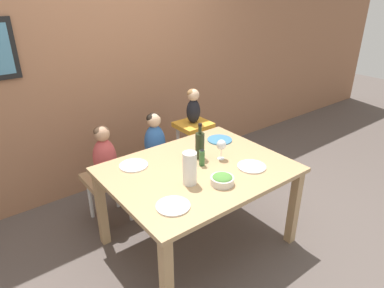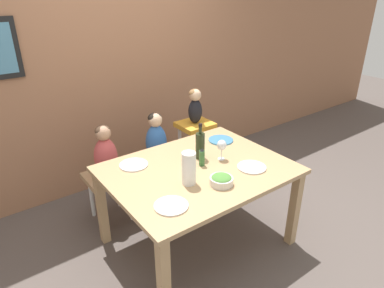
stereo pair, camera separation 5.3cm
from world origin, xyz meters
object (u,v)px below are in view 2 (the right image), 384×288
at_px(person_child_center, 156,137).
at_px(paper_towel_roll, 189,168).
at_px(dinner_plate_back_right, 221,140).
at_px(dinner_plate_front_right, 252,167).
at_px(dinner_plate_back_left, 134,165).
at_px(person_child_left, 105,152).
at_px(wine_glass_near, 222,146).
at_px(chair_right_highchair, 195,138).
at_px(chair_far_left, 109,182).
at_px(salad_bowl_large, 221,180).
at_px(person_baby_right, 195,105).
at_px(wine_bottle, 200,145).
at_px(dinner_plate_front_left, 171,206).
at_px(chair_far_center, 157,166).

xyz_separation_m(person_child_center, paper_towel_roll, (-0.26, -0.90, 0.15)).
distance_m(dinner_plate_back_right, dinner_plate_front_right, 0.56).
distance_m(dinner_plate_back_left, dinner_plate_front_right, 0.95).
distance_m(person_child_left, dinner_plate_front_right, 1.29).
distance_m(wine_glass_near, dinner_plate_front_right, 0.30).
xyz_separation_m(wine_glass_near, dinner_plate_front_right, (0.10, -0.26, -0.12)).
bearing_deg(chair_right_highchair, person_child_center, 179.92).
bearing_deg(paper_towel_roll, wine_glass_near, 18.58).
height_order(chair_far_left, salad_bowl_large, salad_bowl_large).
distance_m(person_baby_right, wine_bottle, 0.77).
xyz_separation_m(chair_right_highchair, wine_glass_near, (-0.30, -0.76, 0.29)).
bearing_deg(dinner_plate_back_left, dinner_plate_front_left, -95.74).
bearing_deg(wine_glass_near, chair_right_highchair, 68.53).
bearing_deg(person_child_left, person_baby_right, 0.02).
relative_size(chair_right_highchair, person_child_left, 1.56).
bearing_deg(dinner_plate_front_right, person_child_left, 128.21).
relative_size(person_child_center, dinner_plate_front_left, 2.10).
bearing_deg(person_child_left, chair_far_left, -90.00).
height_order(person_child_left, dinner_plate_front_left, person_child_left).
xyz_separation_m(person_child_left, person_baby_right, (1.00, 0.00, 0.23)).
bearing_deg(chair_far_left, paper_towel_roll, -73.81).
bearing_deg(dinner_plate_front_right, dinner_plate_back_left, 141.08).
height_order(salad_bowl_large, dinner_plate_front_left, salad_bowl_large).
xyz_separation_m(chair_far_center, wine_glass_near, (0.18, -0.76, 0.47)).
height_order(person_child_left, dinner_plate_back_left, person_child_left).
xyz_separation_m(person_baby_right, dinner_plate_front_left, (-1.00, -1.07, -0.20)).
height_order(dinner_plate_back_right, dinner_plate_front_right, same).
relative_size(chair_far_left, chair_far_center, 1.00).
xyz_separation_m(person_child_left, salad_bowl_large, (0.44, -1.06, 0.06)).
bearing_deg(chair_right_highchair, wine_bottle, -123.90).
height_order(salad_bowl_large, dinner_plate_back_left, salad_bowl_large).
distance_m(wine_glass_near, dinner_plate_back_right, 0.39).
bearing_deg(person_child_left, dinner_plate_front_left, -90.07).
distance_m(wine_bottle, dinner_plate_front_left, 0.73).
xyz_separation_m(chair_far_center, chair_right_highchair, (0.48, 0.00, 0.18)).
xyz_separation_m(person_child_center, dinner_plate_back_left, (-0.46, -0.42, 0.03)).
relative_size(person_child_left, paper_towel_roll, 1.93).
bearing_deg(wine_glass_near, dinner_plate_back_right, 49.57).
bearing_deg(person_baby_right, person_child_center, -179.96).
distance_m(paper_towel_roll, dinner_plate_back_left, 0.54).
bearing_deg(chair_right_highchair, person_child_left, 179.96).
xyz_separation_m(dinner_plate_front_left, dinner_plate_back_right, (0.94, 0.59, 0.00)).
xyz_separation_m(wine_bottle, paper_towel_roll, (-0.31, -0.27, 0.01)).
bearing_deg(dinner_plate_front_right, person_baby_right, 78.78).
xyz_separation_m(dinner_plate_front_left, dinner_plate_back_left, (0.06, 0.65, 0.00)).
relative_size(person_baby_right, paper_towel_roll, 1.44).
relative_size(chair_far_left, wine_glass_near, 2.76).
relative_size(chair_far_left, paper_towel_roll, 1.92).
height_order(chair_far_left, dinner_plate_front_left, dinner_plate_front_left).
relative_size(chair_far_center, person_child_center, 0.99).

